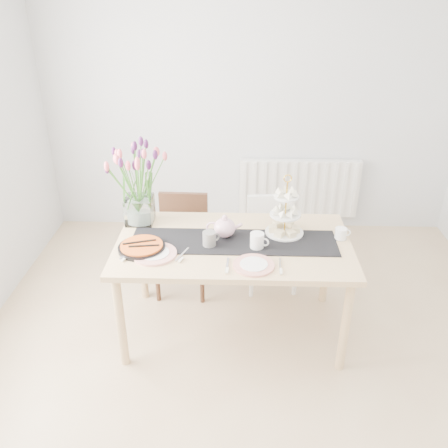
{
  "coord_description": "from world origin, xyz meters",
  "views": [
    {
      "loc": [
        -0.11,
        -2.25,
        2.36
      ],
      "look_at": [
        -0.2,
        0.5,
        0.92
      ],
      "focal_mm": 38.0,
      "sensor_mm": 36.0,
      "label": 1
    }
  ],
  "objects_px": {
    "radiator": "(299,188)",
    "chair_brown": "(183,236)",
    "mug_white": "(257,241)",
    "plate_left": "(154,254)",
    "plate_right": "(254,265)",
    "cream_jug": "(341,234)",
    "cake_stand": "(285,219)",
    "tart_tin": "(142,247)",
    "chair_white": "(270,235)",
    "teapot": "(225,228)",
    "tulip_vase": "(136,172)",
    "dining_table": "(233,252)",
    "mug_grey": "(209,239)"
  },
  "relations": [
    {
      "from": "cake_stand",
      "to": "mug_grey",
      "type": "distance_m",
      "value": 0.55
    },
    {
      "from": "cream_jug",
      "to": "mug_white",
      "type": "xyz_separation_m",
      "value": [
        -0.58,
        -0.15,
        0.01
      ]
    },
    {
      "from": "radiator",
      "to": "dining_table",
      "type": "relative_size",
      "value": 0.75
    },
    {
      "from": "teapot",
      "to": "chair_brown",
      "type": "bearing_deg",
      "value": 126.71
    },
    {
      "from": "mug_grey",
      "to": "mug_white",
      "type": "relative_size",
      "value": 0.96
    },
    {
      "from": "mug_white",
      "to": "plate_left",
      "type": "height_order",
      "value": "mug_white"
    },
    {
      "from": "tulip_vase",
      "to": "plate_left",
      "type": "distance_m",
      "value": 0.63
    },
    {
      "from": "radiator",
      "to": "chair_brown",
      "type": "distance_m",
      "value": 1.5
    },
    {
      "from": "cake_stand",
      "to": "tart_tin",
      "type": "bearing_deg",
      "value": -165.49
    },
    {
      "from": "dining_table",
      "to": "chair_brown",
      "type": "relative_size",
      "value": 1.99
    },
    {
      "from": "dining_table",
      "to": "mug_grey",
      "type": "bearing_deg",
      "value": -161.0
    },
    {
      "from": "cake_stand",
      "to": "tart_tin",
      "type": "height_order",
      "value": "cake_stand"
    },
    {
      "from": "radiator",
      "to": "tart_tin",
      "type": "distance_m",
      "value": 2.18
    },
    {
      "from": "plate_right",
      "to": "tulip_vase",
      "type": "bearing_deg",
      "value": 144.9
    },
    {
      "from": "radiator",
      "to": "mug_grey",
      "type": "xyz_separation_m",
      "value": [
        -0.8,
        -1.69,
        0.35
      ]
    },
    {
      "from": "chair_brown",
      "to": "tart_tin",
      "type": "distance_m",
      "value": 0.79
    },
    {
      "from": "tulip_vase",
      "to": "cream_jug",
      "type": "height_order",
      "value": "tulip_vase"
    },
    {
      "from": "cream_jug",
      "to": "plate_right",
      "type": "height_order",
      "value": "cream_jug"
    },
    {
      "from": "tulip_vase",
      "to": "chair_brown",
      "type": "bearing_deg",
      "value": 48.48
    },
    {
      "from": "radiator",
      "to": "chair_brown",
      "type": "xyz_separation_m",
      "value": [
        -1.06,
        -1.05,
        0.01
      ]
    },
    {
      "from": "cream_jug",
      "to": "mug_white",
      "type": "height_order",
      "value": "mug_white"
    },
    {
      "from": "cake_stand",
      "to": "cream_jug",
      "type": "distance_m",
      "value": 0.39
    },
    {
      "from": "dining_table",
      "to": "mug_white",
      "type": "bearing_deg",
      "value": -25.25
    },
    {
      "from": "chair_brown",
      "to": "tulip_vase",
      "type": "relative_size",
      "value": 1.14
    },
    {
      "from": "dining_table",
      "to": "plate_right",
      "type": "xyz_separation_m",
      "value": [
        0.13,
        -0.29,
        0.08
      ]
    },
    {
      "from": "mug_grey",
      "to": "plate_left",
      "type": "relative_size",
      "value": 0.36
    },
    {
      "from": "dining_table",
      "to": "mug_white",
      "type": "distance_m",
      "value": 0.22
    },
    {
      "from": "tulip_vase",
      "to": "cake_stand",
      "type": "bearing_deg",
      "value": -8.25
    },
    {
      "from": "dining_table",
      "to": "tulip_vase",
      "type": "bearing_deg",
      "value": 157.8
    },
    {
      "from": "radiator",
      "to": "plate_right",
      "type": "distance_m",
      "value": 2.02
    },
    {
      "from": "radiator",
      "to": "chair_brown",
      "type": "relative_size",
      "value": 1.49
    },
    {
      "from": "radiator",
      "to": "cream_jug",
      "type": "height_order",
      "value": "cream_jug"
    },
    {
      "from": "radiator",
      "to": "plate_right",
      "type": "xyz_separation_m",
      "value": [
        -0.51,
        -1.93,
        0.31
      ]
    },
    {
      "from": "chair_brown",
      "to": "cake_stand",
      "type": "height_order",
      "value": "cake_stand"
    },
    {
      "from": "radiator",
      "to": "tart_tin",
      "type": "xyz_separation_m",
      "value": [
        -1.25,
        -1.76,
        0.32
      ]
    },
    {
      "from": "dining_table",
      "to": "mug_grey",
      "type": "relative_size",
      "value": 15.12
    },
    {
      "from": "teapot",
      "to": "tart_tin",
      "type": "xyz_separation_m",
      "value": [
        -0.54,
        -0.18,
        -0.06
      ]
    },
    {
      "from": "dining_table",
      "to": "plate_left",
      "type": "distance_m",
      "value": 0.55
    },
    {
      "from": "dining_table",
      "to": "plate_left",
      "type": "bearing_deg",
      "value": -160.62
    },
    {
      "from": "cream_jug",
      "to": "tart_tin",
      "type": "height_order",
      "value": "cream_jug"
    },
    {
      "from": "cake_stand",
      "to": "mug_grey",
      "type": "height_order",
      "value": "cake_stand"
    },
    {
      "from": "chair_white",
      "to": "teapot",
      "type": "relative_size",
      "value": 3.12
    },
    {
      "from": "tulip_vase",
      "to": "mug_white",
      "type": "bearing_deg",
      "value": -22.77
    },
    {
      "from": "chair_white",
      "to": "radiator",
      "type": "bearing_deg",
      "value": 64.57
    },
    {
      "from": "chair_white",
      "to": "cake_stand",
      "type": "xyz_separation_m",
      "value": [
        0.05,
        -0.55,
        0.43
      ]
    },
    {
      "from": "mug_grey",
      "to": "mug_white",
      "type": "distance_m",
      "value": 0.32
    },
    {
      "from": "chair_brown",
      "to": "chair_white",
      "type": "xyz_separation_m",
      "value": [
        0.72,
        0.1,
        -0.03
      ]
    },
    {
      "from": "mug_white",
      "to": "plate_right",
      "type": "bearing_deg",
      "value": -79.22
    },
    {
      "from": "tulip_vase",
      "to": "tart_tin",
      "type": "distance_m",
      "value": 0.55
    },
    {
      "from": "chair_brown",
      "to": "cake_stand",
      "type": "bearing_deg",
      "value": -28.52
    }
  ]
}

